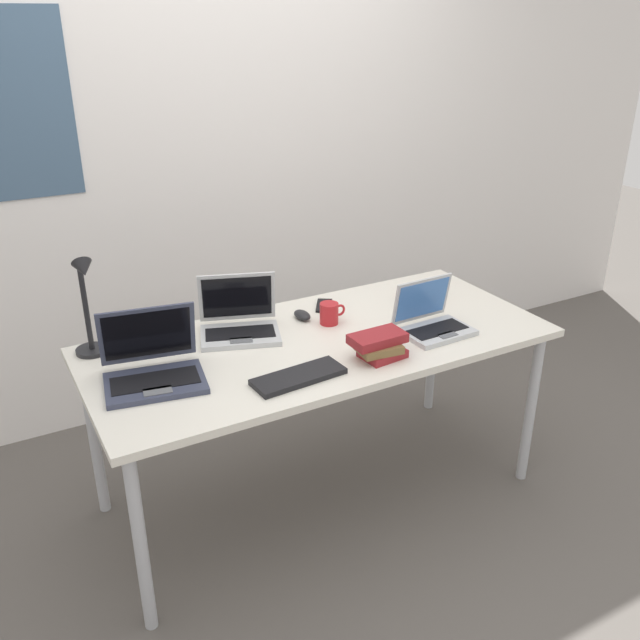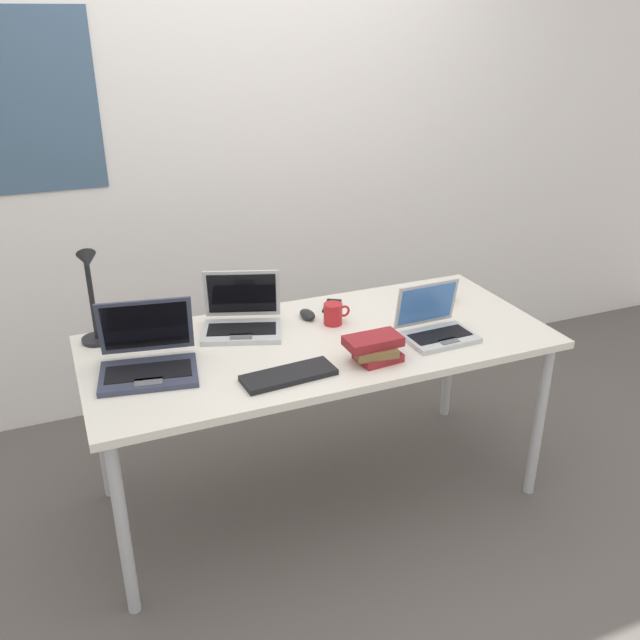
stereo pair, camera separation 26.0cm
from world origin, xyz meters
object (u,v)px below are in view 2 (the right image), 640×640
computer_mouse (307,314)px  pill_bottle (182,315)px  headphones (432,299)px  desk_lamp (92,297)px  cell_phone (332,306)px  laptop_front_right (148,359)px  laptop_by_keyboard (242,319)px  laptop_center (436,327)px  external_keyboard (289,375)px  book_stack (375,348)px  coffee_mug (333,314)px

computer_mouse → pill_bottle: (-0.49, 0.14, 0.02)m
headphones → desk_lamp: bearing=174.7°
desk_lamp → pill_bottle: (0.33, 0.07, -0.16)m
desk_lamp → cell_phone: 0.99m
laptop_front_right → laptop_by_keyboard: size_ratio=1.02×
laptop_center → computer_mouse: 0.53m
laptop_center → computer_mouse: laptop_center is taller
laptop_by_keyboard → external_keyboard: laptop_by_keyboard is taller
desk_lamp → laptop_by_keyboard: bearing=-8.6°
cell_phone → book_stack: bearing=-63.3°
coffee_mug → external_keyboard: bearing=-132.5°
headphones → laptop_center: bearing=-119.2°
laptop_by_keyboard → laptop_front_right: bearing=-153.4°
laptop_by_keyboard → headphones: 0.85m
desk_lamp → laptop_by_keyboard: 0.57m
computer_mouse → laptop_center: bearing=-44.3°
laptop_front_right → external_keyboard: bearing=-28.2°
laptop_center → external_keyboard: laptop_center is taller
laptop_by_keyboard → headphones: bearing=-3.2°
laptop_center → computer_mouse: (-0.40, 0.35, -0.03)m
desk_lamp → laptop_center: (1.22, -0.43, -0.16)m
headphones → pill_bottle: (-1.06, 0.20, 0.03)m
computer_mouse → headphones: headphones is taller
pill_bottle → cell_phone: bearing=-6.5°
laptop_by_keyboard → desk_lamp: bearing=171.4°
laptop_front_right → cell_phone: bearing=18.5°
desk_lamp → book_stack: size_ratio=1.94×
laptop_center → cell_phone: 0.50m
laptop_by_keyboard → external_keyboard: bearing=-85.3°
cell_phone → book_stack: book_stack is taller
desk_lamp → book_stack: (0.91, -0.52, -0.15)m
desk_lamp → cell_phone: bearing=-0.4°
laptop_center → cell_phone: (-0.26, 0.42, -0.04)m
laptop_center → external_keyboard: 0.65m
desk_lamp → laptop_by_keyboard: (0.54, -0.08, -0.15)m
headphones → pill_bottle: size_ratio=2.71×
coffee_mug → computer_mouse: bearing=130.0°
pill_bottle → headphones: bearing=-10.5°
desk_lamp → external_keyboard: size_ratio=1.21×
laptop_front_right → cell_phone: 0.87m
headphones → pill_bottle: bearing=169.5°
laptop_front_right → computer_mouse: 0.72m
laptop_by_keyboard → pill_bottle: (-0.21, 0.15, -0.01)m
laptop_center → cell_phone: size_ratio=2.03×
laptop_front_right → laptop_by_keyboard: 0.45m
laptop_center → pill_bottle: laptop_center is taller
laptop_front_right → computer_mouse: bearing=17.0°
laptop_front_right → laptop_by_keyboard: (0.40, 0.20, -0.00)m
laptop_by_keyboard → coffee_mug: 0.37m
computer_mouse → pill_bottle: bearing=161.5°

